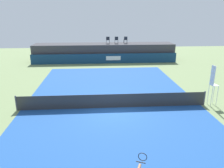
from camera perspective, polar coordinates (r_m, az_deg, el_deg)
ground_plane at (r=17.43m, az=-0.49°, el=-2.12°), size 48.00×48.00×0.00m
court_inner at (r=14.65m, az=0.25°, el=-6.13°), size 12.00×22.00×0.00m
sponsor_wall at (r=27.39m, az=-1.87°, el=6.61°), size 18.00×0.22×1.20m
spectator_platform at (r=29.07m, az=-2.03°, el=8.27°), size 18.00×2.80×2.20m
spectator_chair_far_left at (r=28.94m, az=-1.08°, el=11.42°), size 0.45×0.45×0.89m
spectator_chair_left at (r=29.01m, az=1.15°, el=11.44°), size 0.47×0.47×0.89m
spectator_chair_center at (r=29.17m, az=3.53°, el=11.44°), size 0.46×0.46×0.89m
umpire_chair at (r=15.99m, az=24.74°, el=0.30°), size 0.48×0.48×2.76m
tennis_net at (r=14.47m, az=0.26°, el=-4.42°), size 12.40×0.02×0.95m
net_post_near at (r=15.33m, az=-23.61°, el=-4.59°), size 0.10×0.10×1.00m
net_post_far at (r=16.13m, az=22.84°, el=-3.40°), size 0.10×0.10×1.00m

